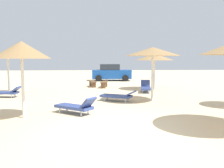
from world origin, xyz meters
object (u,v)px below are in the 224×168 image
(bench_1, at_px, (104,83))
(parked_car, at_px, (111,73))
(lounger_2, at_px, (119,96))
(lounger_4, at_px, (6,92))
(parasol_7, at_px, (154,57))
(parasol_4, at_px, (8,55))
(parasol_3, at_px, (22,50))
(bench_0, at_px, (93,83))
(lounger_3, at_px, (76,106))
(parasol_2, at_px, (153,52))
(lounger_7, at_px, (146,87))

(bench_1, bearing_deg, parked_car, 81.70)
(lounger_2, bearing_deg, lounger_4, 165.05)
(parasol_7, bearing_deg, parasol_4, -170.20)
(parasol_3, xyz_separation_m, bench_0, (2.48, 10.55, -2.29))
(lounger_2, distance_m, lounger_3, 3.60)
(lounger_2, xyz_separation_m, parked_car, (0.28, 12.57, 0.52))
(bench_0, height_order, parked_car, parked_car)
(lounger_3, bearing_deg, lounger_4, 134.10)
(bench_0, xyz_separation_m, bench_1, (0.93, -0.60, 0.00))
(lounger_4, height_order, bench_0, lounger_4)
(lounger_4, bearing_deg, lounger_3, -45.90)
(parasol_7, distance_m, lounger_2, 6.22)
(parasol_2, bearing_deg, lounger_2, 178.66)
(parasol_2, distance_m, bench_0, 8.16)
(lounger_4, relative_size, bench_0, 1.28)
(lounger_3, bearing_deg, parasol_2, 37.13)
(parasol_2, xyz_separation_m, lounger_4, (-8.46, 1.81, -2.36))
(bench_1, bearing_deg, lounger_7, -44.11)
(lounger_4, bearing_deg, lounger_2, -14.95)
(lounger_2, bearing_deg, parasol_2, -1.34)
(parasol_3, relative_size, parasol_4, 1.06)
(parasol_4, relative_size, parked_car, 0.70)
(parasol_3, relative_size, bench_1, 1.93)
(parasol_3, xyz_separation_m, parasol_7, (7.10, 8.53, -0.22))
(parasol_7, bearing_deg, parked_car, 110.14)
(parasol_4, bearing_deg, lounger_3, -51.75)
(lounger_2, height_order, bench_1, lounger_2)
(parasol_2, bearing_deg, parasol_4, 159.40)
(lounger_7, relative_size, parked_car, 0.48)
(parasol_4, xyz_separation_m, parked_car, (7.23, 9.32, -1.74))
(parasol_4, distance_m, lounger_4, 2.72)
(lounger_4, bearing_deg, parasol_4, 102.04)
(parasol_4, xyz_separation_m, bench_1, (6.33, 3.15, -2.22))
(parasol_4, relative_size, bench_0, 1.83)
(parasol_2, height_order, parasol_3, parasol_3)
(lounger_3, distance_m, lounger_4, 6.60)
(lounger_3, height_order, bench_0, lounger_3)
(parked_car, bearing_deg, parasol_2, -83.00)
(parasol_3, relative_size, parked_car, 0.74)
(lounger_7, xyz_separation_m, bench_1, (-2.81, 2.72, 0.02))
(parasol_3, height_order, bench_0, parasol_3)
(bench_0, bearing_deg, lounger_7, -41.57)
(lounger_7, bearing_deg, lounger_2, -120.80)
(lounger_4, xyz_separation_m, lounger_7, (8.82, 1.91, 0.01))
(parasol_2, bearing_deg, bench_0, 115.66)
(lounger_3, bearing_deg, bench_0, 87.23)
(parasol_2, relative_size, bench_0, 1.91)
(parked_car, bearing_deg, parasol_4, -127.79)
(lounger_2, height_order, lounger_3, lounger_3)
(parasol_2, relative_size, parasol_3, 0.99)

